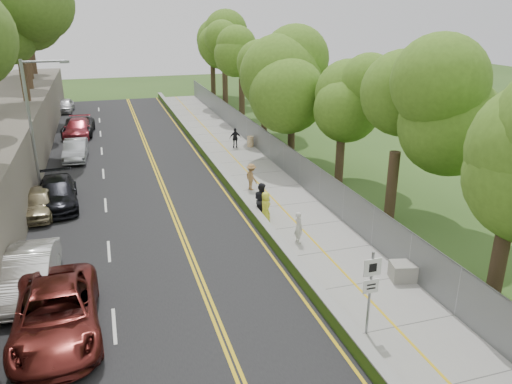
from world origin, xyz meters
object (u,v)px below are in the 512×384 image
object	(u,v)px
construction_barrel	(250,142)
car_2	(56,314)
person_far	(235,138)
concrete_block	(404,271)
painter_0	(266,207)
signpost	(371,284)
car_1	(30,273)
streetlight	(35,122)

from	to	relation	value
construction_barrel	car_2	xyz separation A→B (m)	(-13.30, -21.74, 0.40)
construction_barrel	person_far	distance (m)	1.29
concrete_block	car_2	world-z (taller)	car_2
car_2	painter_0	world-z (taller)	car_2
car_2	person_far	size ratio (longest dim) A/B	3.81
signpost	car_2	size ratio (longest dim) A/B	0.51
signpost	car_1	xyz separation A→B (m)	(-11.22, 6.29, -1.11)
construction_barrel	person_far	bearing A→B (deg)	178.45
painter_0	car_2	bearing A→B (deg)	129.64
streetlight	construction_barrel	size ratio (longest dim) A/B	9.41
person_far	car_2	bearing A→B (deg)	66.44
signpost	person_far	distance (m)	24.93
construction_barrel	car_2	world-z (taller)	car_2
concrete_block	painter_0	bearing A→B (deg)	115.79
streetlight	painter_0	bearing A→B (deg)	-31.50
car_1	car_2	world-z (taller)	car_2
car_1	painter_0	distance (m)	11.58
construction_barrel	car_1	bearing A→B (deg)	-128.03
construction_barrel	car_2	size ratio (longest dim) A/B	0.14
concrete_block	car_2	xyz separation A→B (m)	(-13.30, 0.25, 0.46)
car_2	painter_0	xyz separation A→B (m)	(9.75, 7.10, -0.02)
signpost	concrete_block	world-z (taller)	signpost
streetlight	painter_0	world-z (taller)	streetlight
car_2	painter_0	distance (m)	12.06
car_1	person_far	size ratio (longest dim) A/B	3.13
streetlight	signpost	size ratio (longest dim) A/B	2.58
car_1	person_far	xyz separation A→B (m)	(13.23, 18.53, -0.01)
signpost	construction_barrel	distance (m)	25.05
signpost	construction_barrel	bearing A→B (deg)	82.53
streetlight	signpost	world-z (taller)	streetlight
construction_barrel	person_far	world-z (taller)	person_far
car_1	signpost	bearing A→B (deg)	-25.69
concrete_block	car_1	distance (m)	14.89
construction_barrel	streetlight	bearing A→B (deg)	-152.22
streetlight	car_1	world-z (taller)	streetlight
concrete_block	car_2	bearing A→B (deg)	178.93
construction_barrel	concrete_block	size ratio (longest dim) A/B	0.78
car_2	concrete_block	bearing A→B (deg)	-2.61
painter_0	signpost	bearing A→B (deg)	-174.72
car_1	person_far	bearing A→B (deg)	58.09
construction_barrel	concrete_block	bearing A→B (deg)	-90.00
signpost	concrete_block	bearing A→B (deg)	40.74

